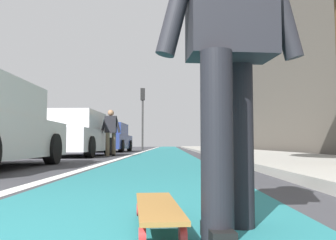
{
  "coord_description": "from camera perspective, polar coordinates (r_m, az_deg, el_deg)",
  "views": [
    {
      "loc": [
        -0.75,
        -0.23,
        0.42
      ],
      "look_at": [
        13.63,
        -0.16,
        1.37
      ],
      "focal_mm": 38.35,
      "sensor_mm": 36.0,
      "label": 1
    }
  ],
  "objects": [
    {
      "name": "ground_plane",
      "position": [
        10.76,
        -0.97,
        -6.02
      ],
      "size": [
        80.0,
        80.0,
        0.0
      ],
      "primitive_type": "plane",
      "color": "#38383D"
    },
    {
      "name": "bike_lane_paint",
      "position": [
        24.75,
        -0.27,
        -4.76
      ],
      "size": [
        56.0,
        2.04,
        0.0
      ],
      "primitive_type": "cube",
      "color": "#237075",
      "rests_on": "ground"
    },
    {
      "name": "lane_stripe_white",
      "position": [
        20.8,
        -3.61,
        -4.93
      ],
      "size": [
        52.0,
        0.16,
        0.01
      ],
      "primitive_type": "cube",
      "color": "silver",
      "rests_on": "ground"
    },
    {
      "name": "sidewalk_curb",
      "position": [
        18.97,
        9.11,
        -4.84
      ],
      "size": [
        52.0,
        3.2,
        0.11
      ],
      "primitive_type": "cube",
      "color": "#9E9B93",
      "rests_on": "ground"
    },
    {
      "name": "building_facade",
      "position": [
        23.97,
        13.39,
        9.16
      ],
      "size": [
        40.0,
        1.2,
        11.5
      ],
      "primitive_type": "cube",
      "color": "#595249",
      "rests_on": "ground"
    },
    {
      "name": "skateboard",
      "position": [
        1.85,
        -1.67,
        -13.86
      ],
      "size": [
        0.86,
        0.29,
        0.11
      ],
      "color": "red",
      "rests_on": "ground"
    },
    {
      "name": "skater_person",
      "position": [
        1.77,
        9.76,
        13.33
      ],
      "size": [
        0.48,
        0.72,
        1.64
      ],
      "color": "black",
      "rests_on": "ground"
    },
    {
      "name": "parked_car_mid",
      "position": [
        12.38,
        -14.78,
        -2.3
      ],
      "size": [
        4.41,
        2.12,
        1.48
      ],
      "color": "silver",
      "rests_on": "ground"
    },
    {
      "name": "parked_car_far",
      "position": [
        18.93,
        -9.44,
        -2.89
      ],
      "size": [
        4.47,
        2.12,
        1.47
      ],
      "color": "navy",
      "rests_on": "ground"
    },
    {
      "name": "traffic_light",
      "position": [
        23.95,
        -4.05,
        2.05
      ],
      "size": [
        0.33,
        0.28,
        4.12
      ],
      "color": "#2D2D2D",
      "rests_on": "ground"
    },
    {
      "name": "pedestrian_distant",
      "position": [
        12.3,
        -9.09,
        -1.51
      ],
      "size": [
        0.44,
        0.69,
        1.57
      ],
      "color": "brown",
      "rests_on": "ground"
    }
  ]
}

